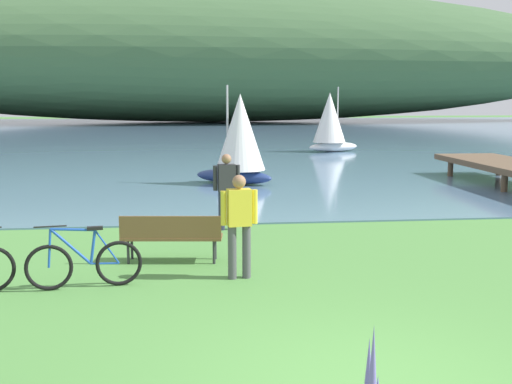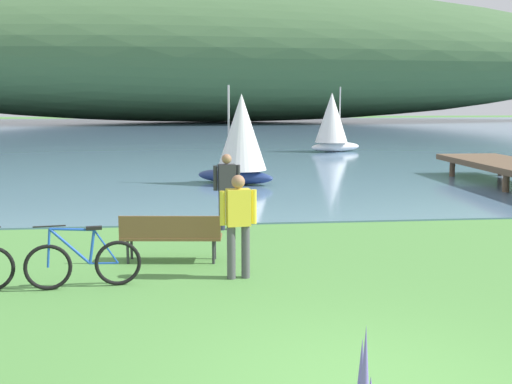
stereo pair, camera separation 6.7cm
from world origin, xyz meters
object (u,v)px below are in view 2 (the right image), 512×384
at_px(bicycle_beside_path, 83,263).
at_px(person_at_shoreline, 227,187).
at_px(person_on_the_grass, 238,220).
at_px(sailboat_mid_bay, 332,121).
at_px(sailboat_nearest_to_shore, 241,138).
at_px(park_bench_near_camera, 171,234).

relative_size(bicycle_beside_path, person_at_shoreline, 1.03).
distance_m(person_on_the_grass, sailboat_mid_bay, 24.50).
height_order(bicycle_beside_path, sailboat_mid_bay, sailboat_mid_bay).
bearing_deg(sailboat_mid_bay, person_at_shoreline, -109.48).
bearing_deg(person_at_shoreline, sailboat_mid_bay, 70.52).
relative_size(bicycle_beside_path, sailboat_nearest_to_shore, 0.53).
relative_size(park_bench_near_camera, person_at_shoreline, 1.08).
relative_size(bicycle_beside_path, person_on_the_grass, 1.03).
height_order(bicycle_beside_path, sailboat_nearest_to_shore, sailboat_nearest_to_shore).
height_order(bicycle_beside_path, person_at_shoreline, person_at_shoreline).
height_order(person_at_shoreline, sailboat_mid_bay, sailboat_mid_bay).
bearing_deg(sailboat_nearest_to_shore, park_bench_near_camera, -101.81).
xyz_separation_m(person_at_shoreline, sailboat_mid_bay, (6.95, 19.64, 0.72)).
relative_size(person_on_the_grass, sailboat_mid_bay, 0.48).
height_order(person_on_the_grass, sailboat_nearest_to_shore, sailboat_nearest_to_shore).
distance_m(person_at_shoreline, sailboat_nearest_to_shore, 7.27).
bearing_deg(bicycle_beside_path, sailboat_nearest_to_shore, 73.28).
distance_m(park_bench_near_camera, person_at_shoreline, 2.99).
relative_size(sailboat_nearest_to_shore, sailboat_mid_bay, 0.95).
bearing_deg(park_bench_near_camera, person_on_the_grass, -44.67).
distance_m(bicycle_beside_path, sailboat_mid_bay, 25.57).
bearing_deg(park_bench_near_camera, person_at_shoreline, 66.73).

